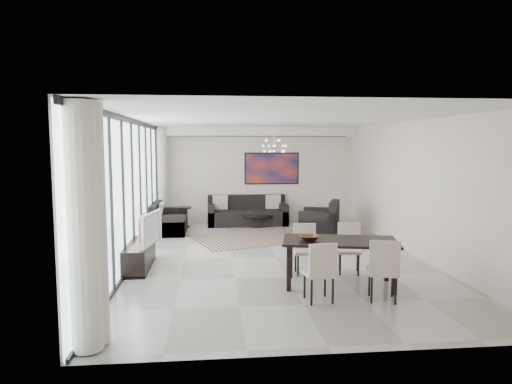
{
  "coord_description": "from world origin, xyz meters",
  "views": [
    {
      "loc": [
        -1.36,
        -9.39,
        2.39
      ],
      "look_at": [
        -0.29,
        1.43,
        1.25
      ],
      "focal_mm": 32.0,
      "sensor_mm": 36.0,
      "label": 1
    }
  ],
  "objects": [
    {
      "name": "bowl_dining",
      "position": [
        0.26,
        -2.0,
        0.83
      ],
      "size": [
        0.35,
        0.35,
        0.08
      ],
      "primitive_type": "imported",
      "rotation": [
        0.0,
        0.0,
        -0.02
      ],
      "color": "brown",
      "rests_on": "dining_table"
    },
    {
      "name": "coffee_table",
      "position": [
        -0.02,
        3.78,
        0.2
      ],
      "size": [
        0.99,
        0.99,
        0.35
      ],
      "color": "black",
      "rests_on": "floor"
    },
    {
      "name": "dining_table",
      "position": [
        0.79,
        -2.03,
        0.7
      ],
      "size": [
        2.05,
        1.32,
        0.79
      ],
      "color": "black",
      "rests_on": "floor"
    },
    {
      "name": "dining_chair_sw",
      "position": [
        0.27,
        -2.83,
        0.53
      ],
      "size": [
        0.47,
        0.47,
        0.93
      ],
      "color": "beige",
      "rests_on": "floor"
    },
    {
      "name": "room_shell",
      "position": [
        0.46,
        0.0,
        1.45
      ],
      "size": [
        6.0,
        9.0,
        2.9
      ],
      "color": "#A8A39B",
      "rests_on": "ground"
    },
    {
      "name": "dining_chair_ne",
      "position": [
        1.2,
        -1.22,
        0.53
      ],
      "size": [
        0.51,
        0.51,
        0.92
      ],
      "color": "beige",
      "rests_on": "floor"
    },
    {
      "name": "dining_chair_nw",
      "position": [
        0.37,
        -1.2,
        0.53
      ],
      "size": [
        0.44,
        0.44,
        0.92
      ],
      "color": "beige",
      "rests_on": "floor"
    },
    {
      "name": "tv_console",
      "position": [
        -2.76,
        -0.57,
        0.24
      ],
      "size": [
        0.44,
        1.56,
        0.49
      ],
      "primitive_type": "cube",
      "color": "black",
      "rests_on": "floor"
    },
    {
      "name": "bowl_coffee",
      "position": [
        -0.05,
        3.82,
        0.38
      ],
      "size": [
        0.23,
        0.23,
        0.07
      ],
      "primitive_type": "imported",
      "rotation": [
        0.0,
        0.0,
        -0.06
      ],
      "color": "brown",
      "rests_on": "coffee_table"
    },
    {
      "name": "dining_chair_se",
      "position": [
        1.22,
        -2.89,
        0.56
      ],
      "size": [
        0.54,
        0.54,
        0.97
      ],
      "color": "beige",
      "rests_on": "floor"
    },
    {
      "name": "soffit",
      "position": [
        0.0,
        4.3,
        2.77
      ],
      "size": [
        5.98,
        0.4,
        0.26
      ],
      "primitive_type": "cube",
      "color": "white",
      "rests_on": "room_shell"
    },
    {
      "name": "window_wall",
      "position": [
        -2.86,
        0.0,
        1.47
      ],
      "size": [
        0.37,
        8.95,
        2.9
      ],
      "color": "silver",
      "rests_on": "floor"
    },
    {
      "name": "sofa_main",
      "position": [
        -0.29,
        4.07,
        0.29
      ],
      "size": [
        2.36,
        0.96,
        0.86
      ],
      "color": "black",
      "rests_on": "floor"
    },
    {
      "name": "television",
      "position": [
        -2.6,
        -0.65,
        0.79
      ],
      "size": [
        0.34,
        1.07,
        0.61
      ],
      "primitive_type": "imported",
      "rotation": [
        0.0,
        0.0,
        1.38
      ],
      "color": "gray",
      "rests_on": "tv_console"
    },
    {
      "name": "painting",
      "position": [
        0.5,
        4.47,
        1.65
      ],
      "size": [
        1.68,
        0.04,
        0.98
      ],
      "primitive_type": "cube",
      "color": "#B83C19",
      "rests_on": "room_shell"
    },
    {
      "name": "armchair",
      "position": [
        1.59,
        2.54,
        0.3
      ],
      "size": [
        1.29,
        1.32,
        0.87
      ],
      "color": "black",
      "rests_on": "floor"
    },
    {
      "name": "side_table",
      "position": [
        -2.14,
        3.78,
        0.4
      ],
      "size": [
        0.43,
        0.43,
        0.59
      ],
      "color": "black",
      "rests_on": "floor"
    },
    {
      "name": "loveseat",
      "position": [
        -2.55,
        3.05,
        0.27
      ],
      "size": [
        0.91,
        1.61,
        0.8
      ],
      "color": "black",
      "rests_on": "floor"
    },
    {
      "name": "chandelier",
      "position": [
        0.3,
        2.5,
        2.35
      ],
      "size": [
        0.66,
        0.66,
        0.71
      ],
      "color": "silver",
      "rests_on": "room_shell"
    },
    {
      "name": "rug",
      "position": [
        -0.35,
        2.07,
        0.01
      ],
      "size": [
        3.38,
        2.97,
        0.01
      ],
      "primitive_type": "cube",
      "rotation": [
        0.0,
        0.0,
        0.32
      ],
      "color": "black",
      "rests_on": "floor"
    }
  ]
}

